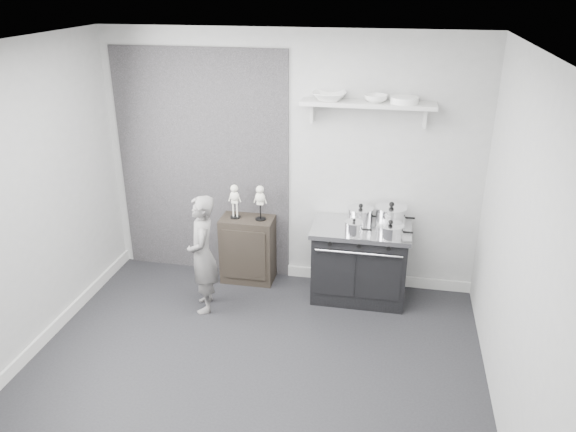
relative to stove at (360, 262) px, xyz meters
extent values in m
plane|color=black|center=(-0.82, -1.48, -0.41)|extent=(4.00, 4.00, 0.00)
cube|color=#A6A6A4|center=(-0.82, 0.32, 0.94)|extent=(4.00, 0.02, 2.70)
cube|color=#A6A6A4|center=(-0.82, -3.28, 0.94)|extent=(4.00, 0.02, 2.70)
cube|color=#A6A6A4|center=(-2.82, -1.48, 0.94)|extent=(0.02, 3.60, 2.70)
cube|color=#A6A6A4|center=(1.18, -1.48, 0.94)|extent=(0.02, 3.60, 2.70)
cube|color=silver|center=(-0.82, -1.48, 2.29)|extent=(4.00, 3.60, 0.02)
cube|color=black|center=(-1.77, 0.31, 0.84)|extent=(1.90, 0.02, 2.50)
cube|color=silver|center=(0.18, 0.30, -0.35)|extent=(2.00, 0.03, 0.12)
cube|color=silver|center=(-2.80, -1.48, -0.35)|extent=(0.03, 3.60, 0.12)
cube|color=silver|center=(-0.02, 0.19, 1.61)|extent=(1.30, 0.26, 0.04)
cube|color=silver|center=(-0.57, 0.26, 1.49)|extent=(0.03, 0.12, 0.20)
cube|color=silver|center=(0.53, 0.26, 1.49)|extent=(0.03, 0.12, 0.20)
cube|color=black|center=(0.00, 0.00, -0.03)|extent=(0.95, 0.57, 0.76)
cube|color=silver|center=(0.00, 0.00, 0.38)|extent=(1.00, 0.61, 0.05)
cube|color=black|center=(-0.23, -0.28, -0.01)|extent=(0.40, 0.02, 0.49)
cube|color=black|center=(0.23, -0.28, -0.01)|extent=(0.40, 0.02, 0.49)
cylinder|color=silver|center=(0.00, -0.31, 0.26)|extent=(0.85, 0.02, 0.02)
cylinder|color=black|center=(-0.28, -0.29, 0.33)|extent=(0.04, 0.03, 0.04)
cylinder|color=black|center=(0.00, -0.29, 0.33)|extent=(0.04, 0.03, 0.04)
cylinder|color=black|center=(0.28, -0.29, 0.33)|extent=(0.04, 0.03, 0.04)
cube|color=black|center=(-1.24, 0.13, -0.03)|extent=(0.57, 0.33, 0.74)
imported|color=slate|center=(-1.52, -0.53, 0.21)|extent=(0.41, 0.51, 1.23)
cylinder|color=silver|center=(-0.03, 0.15, 0.47)|extent=(0.26, 0.26, 0.13)
cylinder|color=silver|center=(-0.03, 0.15, 0.54)|extent=(0.27, 0.27, 0.01)
sphere|color=black|center=(-0.03, 0.15, 0.57)|extent=(0.05, 0.05, 0.05)
cylinder|color=black|center=(0.14, 0.15, 0.47)|extent=(0.10, 0.02, 0.02)
cylinder|color=silver|center=(0.28, 0.12, 0.49)|extent=(0.30, 0.30, 0.18)
cylinder|color=silver|center=(0.28, 0.12, 0.59)|extent=(0.31, 0.31, 0.02)
sphere|color=black|center=(0.28, 0.12, 0.62)|extent=(0.05, 0.05, 0.05)
cylinder|color=black|center=(0.48, 0.12, 0.49)|extent=(0.10, 0.02, 0.02)
cylinder|color=silver|center=(0.29, -0.16, 0.45)|extent=(0.26, 0.26, 0.11)
cylinder|color=silver|center=(0.29, -0.16, 0.52)|extent=(0.27, 0.27, 0.01)
sphere|color=black|center=(0.29, -0.16, 0.55)|extent=(0.05, 0.05, 0.05)
cylinder|color=black|center=(0.46, -0.16, 0.45)|extent=(0.10, 0.02, 0.02)
cylinder|color=silver|center=(-0.07, -0.18, 0.46)|extent=(0.18, 0.18, 0.12)
cylinder|color=silver|center=(-0.07, -0.18, 0.53)|extent=(0.18, 0.18, 0.01)
sphere|color=black|center=(-0.07, -0.18, 0.55)|extent=(0.03, 0.03, 0.03)
cylinder|color=black|center=(0.06, -0.18, 0.46)|extent=(0.10, 0.02, 0.02)
imported|color=white|center=(-0.39, 0.19, 1.68)|extent=(0.33, 0.33, 0.08)
imported|color=white|center=(0.06, 0.19, 1.67)|extent=(0.22, 0.22, 0.07)
cylinder|color=white|center=(0.32, 0.19, 1.66)|extent=(0.27, 0.27, 0.06)
camera|label=1|loc=(0.26, -5.23, 2.74)|focal=35.00mm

